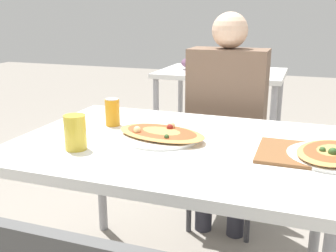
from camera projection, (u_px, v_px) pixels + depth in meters
dining_table at (175, 157)px, 1.61m from camera, size 1.28×0.93×0.74m
chair_far_seated at (228, 142)px, 2.35m from camera, size 0.40×0.40×0.86m
person_seated at (226, 108)px, 2.18m from camera, size 0.42×0.24×1.25m
pizza_main at (161, 134)px, 1.62m from camera, size 0.43×0.33×0.06m
soda_can at (112, 112)px, 1.80m from camera, size 0.07×0.07×0.12m
drink_glass at (75, 132)px, 1.48m from camera, size 0.08×0.08×0.13m
serving_tray at (309, 155)px, 1.42m from camera, size 0.37×0.28×0.01m
pizza_second at (332, 154)px, 1.39m from camera, size 0.31×0.37×0.06m
background_table at (217, 77)px, 3.56m from camera, size 1.10×0.80×0.86m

